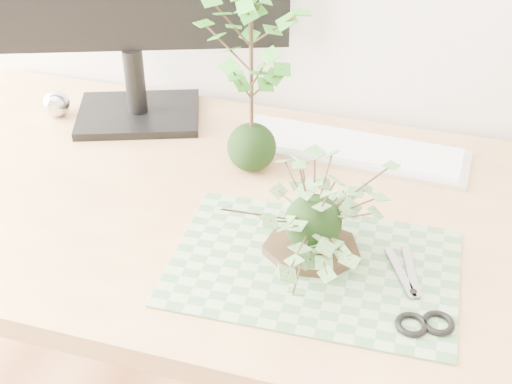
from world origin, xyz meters
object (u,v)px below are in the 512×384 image
at_px(maple_kokedama, 251,34).
at_px(keyboard, 350,148).
at_px(ivy_kokedama, 314,200).
at_px(desk, 308,258).

distance_m(maple_kokedama, keyboard, 0.32).
xyz_separation_m(ivy_kokedama, keyboard, (0.00, 0.31, -0.10)).
distance_m(desk, ivy_kokedama, 0.21).
distance_m(desk, keyboard, 0.24).
relative_size(ivy_kokedama, maple_kokedama, 0.83).
bearing_deg(keyboard, desk, -94.47).
relative_size(desk, keyboard, 3.59).
height_order(desk, keyboard, keyboard).
distance_m(ivy_kokedama, keyboard, 0.33).
relative_size(desk, ivy_kokedama, 5.18).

